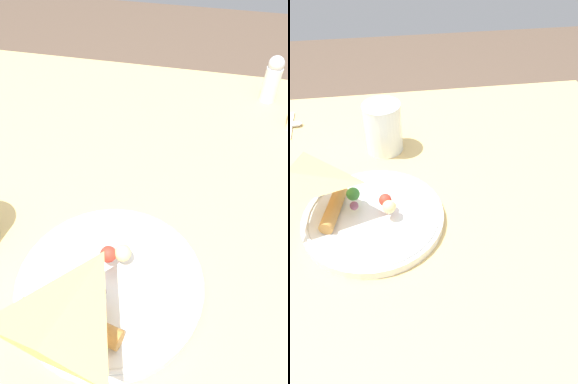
{
  "view_description": "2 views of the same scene",
  "coord_description": "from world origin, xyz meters",
  "views": [
    {
      "loc": [
        -0.17,
        -0.11,
        1.2
      ],
      "look_at": [
        0.2,
        -0.04,
        0.79
      ],
      "focal_mm": 35.0,
      "sensor_mm": 36.0,
      "label": 1
    },
    {
      "loc": [
        0.09,
        -0.48,
        1.23
      ],
      "look_at": [
        0.17,
        -0.0,
        0.79
      ],
      "focal_mm": 35.0,
      "sensor_mm": 36.0,
      "label": 2
    }
  ],
  "objects": [
    {
      "name": "dining_table",
      "position": [
        0.0,
        0.0,
        0.66
      ],
      "size": [
        1.28,
        0.9,
        0.75
      ],
      "color": "#DBB770",
      "rests_on": "ground_plane"
    },
    {
      "name": "milk_glass",
      "position": [
        0.09,
        0.19,
        0.8
      ],
      "size": [
        0.08,
        0.08,
        0.11
      ],
      "color": "white",
      "rests_on": "dining_table"
    },
    {
      "name": "ground_plane",
      "position": [
        0.0,
        0.0,
        0.0
      ],
      "size": [
        6.0,
        6.0,
        0.0
      ],
      "primitive_type": "plane",
      "color": "brown"
    },
    {
      "name": "plate_pizza",
      "position": [
        0.05,
        -0.02,
        0.76
      ],
      "size": [
        0.24,
        0.24,
        0.05
      ],
      "color": "white",
      "rests_on": "dining_table"
    }
  ]
}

